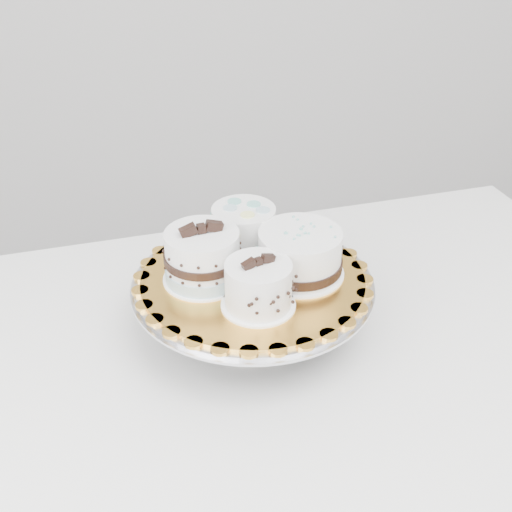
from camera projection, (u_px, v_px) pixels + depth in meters
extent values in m
cube|color=white|center=(296.00, 360.00, 0.94)|extent=(1.24, 0.88, 0.04)
cube|color=white|center=(454.00, 345.00, 1.54)|extent=(0.05, 0.05, 0.71)
cylinder|color=gray|center=(253.00, 328.00, 0.96)|extent=(0.16, 0.16, 0.01)
cylinder|color=gray|center=(253.00, 308.00, 0.94)|extent=(0.10, 0.10, 0.08)
cylinder|color=silver|center=(253.00, 282.00, 0.92)|extent=(0.34, 0.34, 0.01)
cylinder|color=silver|center=(253.00, 284.00, 0.92)|extent=(0.35, 0.35, 0.00)
cylinder|color=orange|center=(253.00, 278.00, 0.91)|extent=(0.40, 0.40, 0.00)
cylinder|color=white|center=(258.00, 305.00, 0.86)|extent=(0.10, 0.10, 0.00)
cylinder|color=white|center=(258.00, 285.00, 0.84)|extent=(0.11, 0.11, 0.06)
cylinder|color=white|center=(204.00, 278.00, 0.91)|extent=(0.12, 0.12, 0.00)
cylinder|color=white|center=(203.00, 255.00, 0.89)|extent=(0.12, 0.12, 0.07)
cylinder|color=#9ABAC3|center=(203.00, 272.00, 0.90)|extent=(0.11, 0.11, 0.02)
cylinder|color=black|center=(203.00, 256.00, 0.89)|extent=(0.11, 0.11, 0.01)
cylinder|color=white|center=(244.00, 248.00, 0.98)|extent=(0.11, 0.11, 0.00)
cylinder|color=white|center=(244.00, 228.00, 0.96)|extent=(0.10, 0.10, 0.07)
cylinder|color=white|center=(299.00, 272.00, 0.92)|extent=(0.13, 0.13, 0.00)
cylinder|color=white|center=(300.00, 252.00, 0.90)|extent=(0.15, 0.15, 0.06)
cylinder|color=black|center=(299.00, 263.00, 0.91)|extent=(0.12, 0.12, 0.01)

